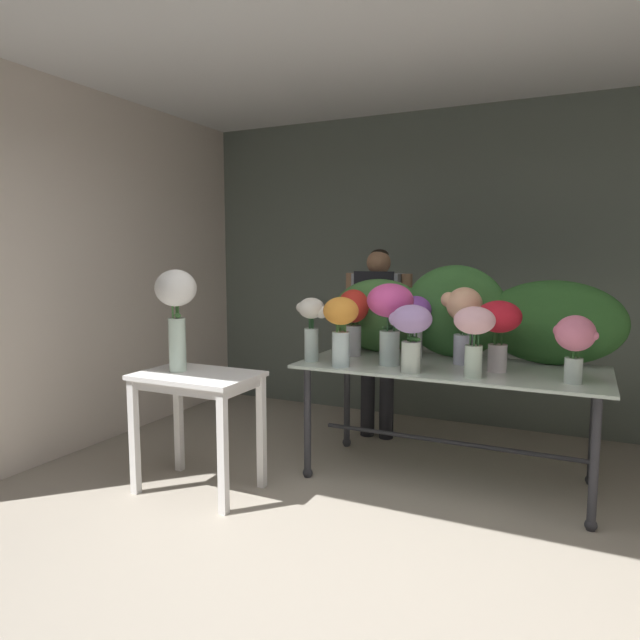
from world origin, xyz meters
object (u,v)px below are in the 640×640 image
Objects in this scene: vase_peach_hydrangea at (463,316)px; vase_ivory_anemones at (312,322)px; florist at (378,324)px; vase_scarlet_tulips at (353,315)px; vase_crimson_freesia at (499,324)px; vase_rosy_stock at (575,340)px; display_table_glass at (449,383)px; vase_sunset_carnations at (340,323)px; side_table_white at (198,390)px; vase_violet_dahlias at (415,318)px; vase_white_roses_tall at (176,304)px; vase_blush_snapdragons at (474,330)px; vase_lilac_lilies at (411,329)px; vase_fuchsia_ranunculus at (390,311)px.

vase_ivory_anemones is at bearing -160.23° from vase_peach_hydrangea.
florist reaches higher than vase_scarlet_tulips.
florist reaches higher than vase_crimson_freesia.
vase_rosy_stock is (1.52, -0.89, 0.09)m from florist.
vase_scarlet_tulips is (-0.74, 0.08, 0.42)m from display_table_glass.
vase_peach_hydrangea reaches higher than vase_sunset_carnations.
side_table_white is 1.61m from vase_violet_dahlias.
vase_crimson_freesia is at bearing -7.81° from vase_scarlet_tulips.
vase_white_roses_tall reaches higher than vase_sunset_carnations.
vase_sunset_carnations is at bearing 28.60° from vase_white_roses_tall.
vase_scarlet_tulips is (-0.44, -0.10, 0.01)m from vase_violet_dahlias.
vase_scarlet_tulips is (0.71, 0.94, 0.43)m from side_table_white.
vase_rosy_stock reaches higher than side_table_white.
vase_lilac_lilies is (-0.38, -0.03, -0.01)m from vase_blush_snapdragons.
vase_scarlet_tulips is at bearing 53.00° from side_table_white.
florist is 1.32m from vase_crimson_freesia.
vase_sunset_carnations is (-0.28, -0.20, -0.07)m from vase_fuchsia_ranunculus.
vase_crimson_freesia is at bearing 16.00° from vase_sunset_carnations.
florist is 3.66× the size of vase_blush_snapdragons.
florist is at bearing 114.71° from vase_fuchsia_ranunculus.
vase_blush_snapdragons is at bearing -44.07° from vase_violet_dahlias.
vase_sunset_carnations is at bearing -152.38° from display_table_glass.
vase_sunset_carnations is 1.08m from vase_white_roses_tall.
vase_lilac_lilies is 1.53m from vase_white_roses_tall.
vase_sunset_carnations is 1.08× the size of vase_lilac_lilies.
vase_fuchsia_ranunculus reaches higher than vase_ivory_anemones.
vase_fuchsia_ranunculus reaches higher than display_table_glass.
vase_rosy_stock is 0.91× the size of vase_blush_snapdragons.
vase_scarlet_tulips is at bearing 100.63° from vase_sunset_carnations.
vase_peach_hydrangea is (0.82, -0.58, 0.16)m from florist.
vase_white_roses_tall reaches higher than vase_scarlet_tulips.
vase_blush_snapdragons is 1.89m from vase_white_roses_tall.
vase_ivory_anemones is at bearing 160.61° from vase_sunset_carnations.
vase_violet_dahlias reaches higher than vase_blush_snapdragons.
vase_white_roses_tall is at bearing -163.02° from vase_blush_snapdragons.
side_table_white is 1.43m from vase_lilac_lilies.
vase_peach_hydrangea is (0.06, 0.10, 0.45)m from display_table_glass.
vase_fuchsia_ranunculus is 0.83× the size of vase_white_roses_tall.
vase_crimson_freesia is at bearing -34.67° from florist.
vase_peach_hydrangea is (1.50, 0.96, 0.46)m from side_table_white.
vase_ivory_anemones is (-1.12, 0.05, -0.02)m from vase_blush_snapdragons.
vase_crimson_freesia is at bearing 65.01° from vase_blush_snapdragons.
vase_blush_snapdragons is 0.97× the size of vase_ivory_anemones.
vase_blush_snapdragons is 0.43m from vase_peach_hydrangea.
vase_peach_hydrangea reaches higher than side_table_white.
vase_crimson_freesia is 1.02m from vase_sunset_carnations.
vase_fuchsia_ranunculus is at bearing -104.56° from vase_violet_dahlias.
side_table_white is 1.98m from vase_crimson_freesia.
vase_sunset_carnations is (0.79, 0.52, 0.43)m from side_table_white.
vase_ivory_anemones is at bearing -117.90° from vase_scarlet_tulips.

